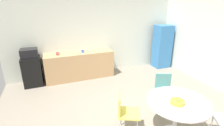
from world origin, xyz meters
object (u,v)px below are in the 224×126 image
Objects in this scene: round_table at (177,107)px; chair_teal at (164,87)px; microwave at (29,53)px; fruit_bowl at (177,102)px; mug_green at (83,51)px; mini_fridge at (32,71)px; locker_cabinet at (162,47)px; mug_white at (57,54)px; chair_yellow at (124,109)px.

chair_teal is at bearing 67.00° from round_table.
microwave is 0.58× the size of chair_teal.
fruit_bowl is (2.61, -3.37, -0.25)m from microwave.
chair_teal is 6.43× the size of mug_green.
chair_teal is (3.07, -2.40, 0.07)m from mini_fridge.
locker_cabinet is (4.70, -0.10, 0.37)m from mini_fridge.
chair_teal is at bearing -125.29° from locker_cabinet.
mug_white is at bearing -3.33° from mini_fridge.
mini_fridge is 0.78× the size of round_table.
mini_fridge reaches higher than round_table.
mini_fridge is 0.58m from microwave.
chair_yellow is at bearing -86.29° from mug_green.
fruit_bowl is at bearing -29.60° from chair_yellow.
microwave is 0.41× the size of round_table.
locker_cabinet is 4.06m from chair_yellow.
chair_teal is 6.43× the size of mug_white.
mug_white is at bearing 134.03° from chair_teal.
round_table is 4.45× the size of fruit_bowl.
mini_fridge is 1.90× the size of microwave.
microwave is 3.44m from chair_yellow.
chair_teal and chair_yellow have the same top height.
round_table is 9.02× the size of mug_white.
mug_white reaches higher than chair_yellow.
locker_cabinet reaches higher than mug_green.
locker_cabinet is 1.41× the size of round_table.
mug_green is (-1.48, 2.35, 0.43)m from chair_teal.
microwave is 3.72× the size of mug_white.
microwave is 1.59m from mug_green.
mug_white and mug_green have the same top height.
microwave reaches higher than mug_green.
mug_green is (-1.02, 3.32, 0.16)m from fruit_bowl.
locker_cabinet reaches higher than microwave.
fruit_bowl is at bearing -72.91° from mug_green.
locker_cabinet is at bearing 57.92° from round_table.
mug_white reaches higher than chair_teal.
mug_white reaches higher than round_table.
chair_yellow is at bearing -58.57° from mini_fridge.
mug_green reaches higher than round_table.
microwave is 4.70m from locker_cabinet.
microwave is 3.72× the size of mug_green.
microwave reaches higher than chair_teal.
mini_fridge is 7.05× the size of mug_green.
microwave is 1.84× the size of fruit_bowl.
chair_teal is at bearing 21.04° from chair_yellow.
mini_fridge is 4.28m from fruit_bowl.
fruit_bowl is (-0.46, -0.97, 0.26)m from chair_teal.
microwave is at bearing 0.00° from mini_fridge.
round_table is 1.00m from chair_teal.
locker_cabinet is at bearing -1.22° from mini_fridge.
locker_cabinet reaches higher than chair_teal.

